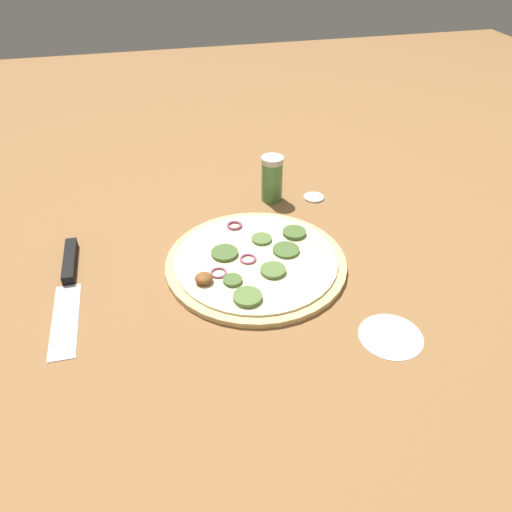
{
  "coord_description": "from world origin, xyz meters",
  "views": [
    {
      "loc": [
        -0.69,
        0.17,
        0.56
      ],
      "look_at": [
        0.0,
        0.0,
        0.02
      ],
      "focal_mm": 35.0,
      "sensor_mm": 36.0,
      "label": 1
    }
  ],
  "objects_px": {
    "pizza": "(256,262)",
    "spice_jar": "(272,178)",
    "knife": "(69,276)",
    "loose_cap": "(314,197)"
  },
  "relations": [
    {
      "from": "pizza",
      "to": "knife",
      "type": "relative_size",
      "value": 1.11
    },
    {
      "from": "pizza",
      "to": "spice_jar",
      "type": "xyz_separation_m",
      "value": [
        0.22,
        -0.09,
        0.04
      ]
    },
    {
      "from": "knife",
      "to": "pizza",
      "type": "bearing_deg",
      "value": 83.7
    },
    {
      "from": "pizza",
      "to": "spice_jar",
      "type": "distance_m",
      "value": 0.24
    },
    {
      "from": "spice_jar",
      "to": "loose_cap",
      "type": "distance_m",
      "value": 0.1
    },
    {
      "from": "knife",
      "to": "spice_jar",
      "type": "bearing_deg",
      "value": 114.22
    },
    {
      "from": "pizza",
      "to": "knife",
      "type": "xyz_separation_m",
      "value": [
        0.04,
        0.33,
        -0.0
      ]
    },
    {
      "from": "loose_cap",
      "to": "spice_jar",
      "type": "bearing_deg",
      "value": 79.23
    },
    {
      "from": "pizza",
      "to": "loose_cap",
      "type": "height_order",
      "value": "pizza"
    },
    {
      "from": "knife",
      "to": "loose_cap",
      "type": "distance_m",
      "value": 0.53
    }
  ]
}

